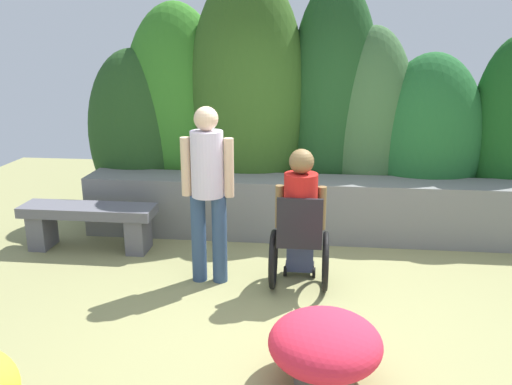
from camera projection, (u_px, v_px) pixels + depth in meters
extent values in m
plane|color=#8C8B58|center=(304.00, 317.00, 4.48)|extent=(11.29, 11.29, 0.00)
cube|color=slate|center=(309.00, 208.00, 6.20)|extent=(5.22, 0.54, 0.70)
ellipsoid|color=#244A1E|center=(135.00, 134.00, 6.82)|extent=(1.20, 0.84, 2.14)
ellipsoid|color=#357C24|center=(177.00, 111.00, 6.84)|extent=(1.38, 0.96, 2.70)
ellipsoid|color=#32591D|center=(248.00, 99.00, 6.51)|extent=(1.42, 1.00, 3.08)
ellipsoid|color=#1F4A20|center=(333.00, 104.00, 6.50)|extent=(1.09, 0.77, 2.95)
ellipsoid|color=#3D6637|center=(370.00, 128.00, 6.46)|extent=(1.04, 0.73, 2.40)
ellipsoid|color=#205E2A|center=(428.00, 142.00, 6.39)|extent=(1.28, 0.89, 2.11)
ellipsoid|color=#174D1A|center=(510.00, 136.00, 6.25)|extent=(0.97, 0.68, 2.30)
cube|color=#5B5A63|center=(42.00, 230.00, 5.94)|extent=(0.20, 0.33, 0.39)
cube|color=#5B5A63|center=(138.00, 234.00, 5.82)|extent=(0.20, 0.33, 0.39)
cube|color=#5B5A63|center=(88.00, 210.00, 5.81)|extent=(1.47, 0.39, 0.11)
cube|color=black|center=(300.00, 238.00, 4.86)|extent=(0.40, 0.40, 0.06)
cube|color=black|center=(300.00, 221.00, 4.63)|extent=(0.40, 0.04, 0.40)
cube|color=black|center=(300.00, 264.00, 5.28)|extent=(0.28, 0.12, 0.03)
torus|color=black|center=(273.00, 259.00, 4.95)|extent=(0.05, 0.56, 0.56)
torus|color=black|center=(325.00, 261.00, 4.90)|extent=(0.05, 0.56, 0.56)
cylinder|color=black|center=(285.00, 271.00, 5.24)|extent=(0.03, 0.10, 0.10)
cylinder|color=black|center=(314.00, 272.00, 5.21)|extent=(0.03, 0.10, 0.10)
cube|color=#3D4669|center=(300.00, 223.00, 4.93)|extent=(0.30, 0.40, 0.16)
cube|color=#3D4669|center=(300.00, 249.00, 5.21)|extent=(0.26, 0.14, 0.43)
cylinder|color=red|center=(301.00, 201.00, 4.74)|extent=(0.30, 0.30, 0.50)
cylinder|color=brown|center=(280.00, 207.00, 4.84)|extent=(0.08, 0.08, 0.40)
cylinder|color=brown|center=(322.00, 208.00, 4.80)|extent=(0.08, 0.08, 0.40)
sphere|color=brown|center=(302.00, 161.00, 4.64)|extent=(0.22, 0.22, 0.22)
cylinder|color=#30486C|center=(199.00, 239.00, 5.05)|extent=(0.14, 0.14, 0.85)
cylinder|color=#30486C|center=(220.00, 239.00, 5.03)|extent=(0.14, 0.14, 0.85)
cylinder|color=silver|center=(207.00, 164.00, 4.84)|extent=(0.30, 0.30, 0.60)
cylinder|color=beige|center=(186.00, 167.00, 4.87)|extent=(0.09, 0.09, 0.54)
cylinder|color=beige|center=(229.00, 168.00, 4.83)|extent=(0.09, 0.09, 0.54)
sphere|color=beige|center=(206.00, 119.00, 4.73)|extent=(0.22, 0.22, 0.22)
cylinder|color=#5E5B55|center=(324.00, 369.00, 3.62)|extent=(0.41, 0.41, 0.19)
ellipsoid|color=#264522|center=(325.00, 351.00, 3.58)|extent=(0.45, 0.45, 0.13)
ellipsoid|color=#E42741|center=(325.00, 343.00, 3.56)|extent=(0.77, 0.77, 0.38)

